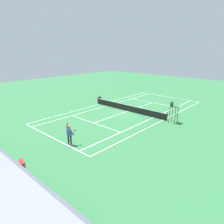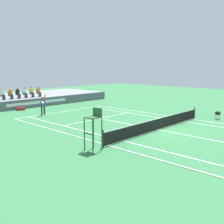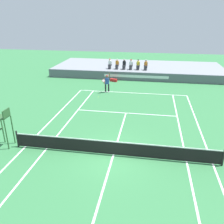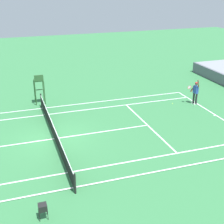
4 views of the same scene
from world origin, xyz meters
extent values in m
plane|color=#337542|center=(0.00, 0.00, 0.00)|extent=(80.00, 80.00, 0.00)
cube|color=#337542|center=(0.00, 0.00, 0.01)|extent=(10.98, 23.78, 0.02)
cube|color=white|center=(0.00, 11.89, 0.02)|extent=(10.98, 0.10, 0.01)
cube|color=white|center=(-5.49, 0.00, 0.02)|extent=(0.10, 23.78, 0.01)
cube|color=white|center=(5.49, 0.00, 0.02)|extent=(0.10, 23.78, 0.01)
cube|color=white|center=(-4.11, 0.00, 0.02)|extent=(0.10, 23.78, 0.01)
cube|color=white|center=(4.11, 0.00, 0.02)|extent=(0.10, 23.78, 0.01)
cube|color=white|center=(0.00, 6.40, 0.02)|extent=(8.22, 0.10, 0.01)
cube|color=white|center=(0.00, 0.00, 0.02)|extent=(0.10, 12.80, 0.01)
cube|color=white|center=(0.00, 11.79, 0.02)|extent=(0.10, 0.20, 0.01)
cylinder|color=black|center=(-5.94, 0.00, 0.54)|extent=(0.10, 0.10, 1.07)
cylinder|color=black|center=(5.94, 0.00, 0.54)|extent=(0.10, 0.10, 1.07)
cube|color=black|center=(0.00, 0.00, 0.48)|extent=(11.78, 0.02, 0.84)
cube|color=white|center=(0.00, 0.00, 0.90)|extent=(11.78, 0.03, 0.06)
cube|color=#565B66|center=(0.00, 16.87, 0.52)|extent=(22.35, 0.24, 1.04)
cube|color=silver|center=(0.00, 16.74, 0.57)|extent=(7.82, 0.01, 0.32)
cube|color=gray|center=(0.00, 21.20, 0.52)|extent=(22.35, 8.43, 1.04)
cube|color=#474C56|center=(-3.50, 18.38, 1.45)|extent=(0.44, 0.44, 0.06)
cube|color=#474C56|center=(-3.50, 18.58, 1.70)|extent=(0.44, 0.06, 0.44)
cylinder|color=#4C4C51|center=(-3.32, 18.23, 1.23)|extent=(0.04, 0.04, 0.38)
cylinder|color=#4C4C51|center=(-3.68, 18.23, 1.23)|extent=(0.04, 0.04, 0.38)
cube|color=#2D2D33|center=(-3.50, 18.28, 1.53)|extent=(0.34, 0.44, 0.16)
cube|color=#2D2D33|center=(-3.50, 18.08, 1.26)|extent=(0.30, 0.14, 0.44)
cube|color=white|center=(-3.50, 18.44, 1.82)|extent=(0.36, 0.22, 0.52)
sphere|color=beige|center=(-3.50, 18.44, 2.19)|extent=(0.20, 0.20, 0.20)
cylinder|color=red|center=(-3.50, 18.44, 2.28)|extent=(0.19, 0.19, 0.05)
cube|color=#474C56|center=(-2.57, 18.38, 1.45)|extent=(0.44, 0.44, 0.06)
cube|color=#474C56|center=(-2.57, 18.58, 1.70)|extent=(0.44, 0.06, 0.44)
cylinder|color=#4C4C51|center=(-2.39, 18.23, 1.23)|extent=(0.04, 0.04, 0.38)
cylinder|color=#4C4C51|center=(-2.74, 18.23, 1.23)|extent=(0.04, 0.04, 0.38)
cube|color=#2D2D33|center=(-2.57, 18.28, 1.53)|extent=(0.34, 0.44, 0.16)
cube|color=#2D2D33|center=(-2.57, 18.08, 1.26)|extent=(0.30, 0.14, 0.44)
cube|color=orange|center=(-2.57, 18.44, 1.82)|extent=(0.36, 0.22, 0.52)
sphere|color=beige|center=(-2.57, 18.44, 2.19)|extent=(0.20, 0.20, 0.20)
cylinder|color=white|center=(-2.57, 18.44, 2.28)|extent=(0.19, 0.19, 0.05)
cube|color=#474C56|center=(-1.66, 18.38, 1.45)|extent=(0.44, 0.44, 0.06)
cube|color=#474C56|center=(-1.66, 18.58, 1.70)|extent=(0.44, 0.06, 0.44)
cylinder|color=#4C4C51|center=(-1.48, 18.23, 1.23)|extent=(0.04, 0.04, 0.38)
cylinder|color=#4C4C51|center=(-1.83, 18.23, 1.23)|extent=(0.04, 0.04, 0.38)
cube|color=#2D2D33|center=(-1.66, 18.28, 1.53)|extent=(0.34, 0.44, 0.16)
cube|color=#2D2D33|center=(-1.66, 18.08, 1.26)|extent=(0.30, 0.14, 0.44)
cube|color=black|center=(-1.66, 18.44, 1.82)|extent=(0.36, 0.22, 0.52)
sphere|color=brown|center=(-1.66, 18.44, 2.19)|extent=(0.20, 0.20, 0.20)
cylinder|color=white|center=(-1.66, 18.44, 2.28)|extent=(0.19, 0.19, 0.05)
cube|color=#474C56|center=(-0.79, 18.38, 1.45)|extent=(0.44, 0.44, 0.06)
cube|color=#474C56|center=(-0.79, 18.58, 1.70)|extent=(0.44, 0.06, 0.44)
cylinder|color=#4C4C51|center=(-0.62, 18.23, 1.23)|extent=(0.04, 0.04, 0.38)
cylinder|color=#4C4C51|center=(-0.97, 18.23, 1.23)|extent=(0.04, 0.04, 0.38)
cube|color=#2D2D33|center=(-0.79, 18.28, 1.53)|extent=(0.34, 0.44, 0.16)
cube|color=#2D2D33|center=(-0.79, 18.08, 1.26)|extent=(0.30, 0.14, 0.44)
cube|color=white|center=(-0.79, 18.44, 1.82)|extent=(0.36, 0.22, 0.52)
sphere|color=#A37556|center=(-0.79, 18.44, 2.19)|extent=(0.20, 0.20, 0.20)
cylinder|color=red|center=(-0.79, 18.44, 2.28)|extent=(0.19, 0.19, 0.05)
cube|color=#474C56|center=(0.11, 18.38, 1.45)|extent=(0.44, 0.44, 0.06)
cube|color=#474C56|center=(0.11, 18.58, 1.70)|extent=(0.44, 0.06, 0.44)
cylinder|color=#4C4C51|center=(0.29, 18.23, 1.23)|extent=(0.04, 0.04, 0.38)
cylinder|color=#4C4C51|center=(-0.06, 18.23, 1.23)|extent=(0.04, 0.04, 0.38)
cube|color=#2D2D33|center=(0.11, 18.28, 1.53)|extent=(0.34, 0.44, 0.16)
cube|color=#2D2D33|center=(0.11, 18.08, 1.26)|extent=(0.30, 0.14, 0.44)
cube|color=yellow|center=(0.11, 18.44, 1.82)|extent=(0.36, 0.22, 0.52)
sphere|color=tan|center=(0.11, 18.44, 2.19)|extent=(0.20, 0.20, 0.20)
cylinder|color=black|center=(0.11, 18.44, 2.28)|extent=(0.19, 0.19, 0.05)
cube|color=#474C56|center=(1.07, 18.38, 1.45)|extent=(0.44, 0.44, 0.06)
cube|color=#474C56|center=(1.07, 18.58, 1.70)|extent=(0.44, 0.06, 0.44)
cylinder|color=#4C4C51|center=(1.25, 18.23, 1.23)|extent=(0.04, 0.04, 0.38)
cylinder|color=#4C4C51|center=(0.90, 18.23, 1.23)|extent=(0.04, 0.04, 0.38)
cube|color=#2D2D33|center=(1.07, 18.28, 1.53)|extent=(0.34, 0.44, 0.16)
cube|color=#2D2D33|center=(1.07, 18.08, 1.26)|extent=(0.30, 0.14, 0.44)
cube|color=orange|center=(1.07, 18.44, 1.82)|extent=(0.36, 0.22, 0.52)
sphere|color=brown|center=(1.07, 18.44, 2.19)|extent=(0.20, 0.20, 0.20)
cylinder|color=white|center=(1.07, 18.44, 2.28)|extent=(0.19, 0.19, 0.05)
cylinder|color=#232328|center=(-2.43, 11.69, 0.46)|extent=(0.15, 0.15, 0.92)
cylinder|color=#232328|center=(-2.75, 11.66, 0.46)|extent=(0.15, 0.15, 0.92)
cube|color=white|center=(-2.42, 11.63, 0.05)|extent=(0.15, 0.29, 0.10)
cube|color=white|center=(-2.74, 11.60, 0.05)|extent=(0.15, 0.29, 0.10)
cube|color=#2D4CA8|center=(-2.59, 11.68, 1.22)|extent=(0.42, 0.28, 0.60)
sphere|color=brown|center=(-2.59, 11.68, 1.69)|extent=(0.22, 0.22, 0.22)
cylinder|color=red|center=(-2.59, 11.68, 1.78)|extent=(0.21, 0.21, 0.06)
cylinder|color=brown|center=(-2.33, 11.67, 1.78)|extent=(0.11, 0.22, 0.61)
cylinder|color=brown|center=(-2.84, 11.55, 1.24)|extent=(0.12, 0.33, 0.56)
cylinder|color=black|center=(-2.86, 11.43, 1.11)|extent=(0.06, 0.19, 0.25)
torus|color=red|center=(-2.86, 11.25, 1.37)|extent=(0.32, 0.22, 0.26)
cylinder|color=silver|center=(-2.86, 11.25, 1.37)|extent=(0.29, 0.19, 0.22)
sphere|color=#D1E533|center=(-3.13, 9.99, 0.03)|extent=(0.07, 0.07, 0.07)
cylinder|color=#2D562D|center=(-7.07, -0.35, 0.95)|extent=(0.07, 0.07, 1.90)
cylinder|color=#2D562D|center=(-7.07, 0.35, 0.95)|extent=(0.07, 0.07, 1.90)
cylinder|color=#2D562D|center=(-6.37, -0.35, 0.95)|extent=(0.07, 0.07, 1.90)
cylinder|color=#2D562D|center=(-6.37, 0.35, 0.95)|extent=(0.07, 0.07, 1.90)
cube|color=#2D562D|center=(-6.72, 0.00, 1.93)|extent=(0.70, 0.70, 0.06)
cube|color=#2D562D|center=(-6.37, 0.00, 2.20)|extent=(0.06, 0.70, 0.48)
cube|color=#2D562D|center=(-7.03, 0.00, 1.04)|extent=(0.10, 0.70, 0.04)
cube|color=red|center=(-2.63, 16.09, 0.16)|extent=(0.90, 0.59, 0.32)
cylinder|color=red|center=(-3.02, 16.23, 0.16)|extent=(0.17, 0.32, 0.32)
cylinder|color=red|center=(-2.24, 15.94, 0.16)|extent=(0.17, 0.32, 0.32)
cube|color=black|center=(7.20, -1.66, 0.56)|extent=(0.36, 0.36, 0.28)
cylinder|color=black|center=(7.03, -1.83, 0.21)|extent=(0.02, 0.02, 0.42)
cylinder|color=black|center=(7.37, -1.83, 0.21)|extent=(0.02, 0.02, 0.42)
cylinder|color=black|center=(7.03, -1.49, 0.21)|extent=(0.02, 0.02, 0.42)
cylinder|color=black|center=(7.37, -1.49, 0.21)|extent=(0.02, 0.02, 0.42)
ellipsoid|color=#D1E533|center=(7.20, -1.66, 0.64)|extent=(0.30, 0.30, 0.12)
camera|label=1|loc=(-16.42, 21.29, 8.20)|focal=32.43mm
camera|label=2|loc=(-16.47, -10.56, 4.74)|focal=41.92mm
camera|label=3|loc=(1.89, -11.57, 7.57)|focal=38.04mm
camera|label=4|loc=(18.72, -2.51, 9.41)|focal=52.97mm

